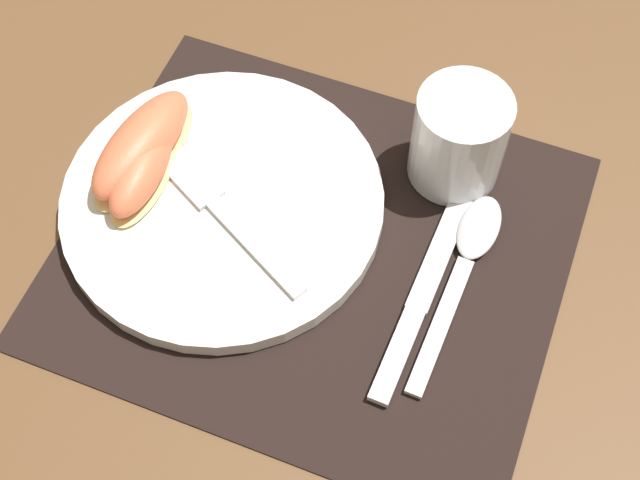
{
  "coord_description": "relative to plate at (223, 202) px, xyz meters",
  "views": [
    {
      "loc": [
        0.14,
        -0.34,
        0.65
      ],
      "look_at": [
        0.01,
        -0.0,
        0.02
      ],
      "focal_mm": 50.0,
      "sensor_mm": 36.0,
      "label": 1
    }
  ],
  "objects": [
    {
      "name": "plate",
      "position": [
        0.0,
        0.0,
        0.0
      ],
      "size": [
        0.27,
        0.27,
        0.02
      ],
      "color": "white",
      "rests_on": "placemat"
    },
    {
      "name": "ground_plane",
      "position": [
        0.09,
        -0.01,
        -0.01
      ],
      "size": [
        3.0,
        3.0,
        0.0
      ],
      "primitive_type": "plane",
      "color": "brown"
    },
    {
      "name": "citrus_wedge_1",
      "position": [
        -0.07,
        -0.01,
        0.02
      ],
      "size": [
        0.05,
        0.11,
        0.03
      ],
      "color": "#F4DB84",
      "rests_on": "plate"
    },
    {
      "name": "juice_glass",
      "position": [
        0.17,
        0.11,
        0.03
      ],
      "size": [
        0.08,
        0.08,
        0.09
      ],
      "color": "silver",
      "rests_on": "placemat"
    },
    {
      "name": "fork",
      "position": [
        0.0,
        -0.01,
        0.01
      ],
      "size": [
        0.17,
        0.1,
        0.0
      ],
      "color": "silver",
      "rests_on": "plate"
    },
    {
      "name": "placemat",
      "position": [
        0.09,
        -0.01,
        -0.01
      ],
      "size": [
        0.41,
        0.35,
        0.0
      ],
      "color": "black",
      "rests_on": "ground_plane"
    },
    {
      "name": "spoon",
      "position": [
        0.21,
        0.03,
        -0.0
      ],
      "size": [
        0.04,
        0.19,
        0.01
      ],
      "color": "silver",
      "rests_on": "placemat"
    },
    {
      "name": "knife",
      "position": [
        0.18,
        -0.02,
        -0.01
      ],
      "size": [
        0.03,
        0.21,
        0.01
      ],
      "color": "silver",
      "rests_on": "placemat"
    },
    {
      "name": "citrus_wedge_0",
      "position": [
        -0.08,
        0.01,
        0.03
      ],
      "size": [
        0.07,
        0.13,
        0.04
      ],
      "color": "#F4DB84",
      "rests_on": "plate"
    }
  ]
}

